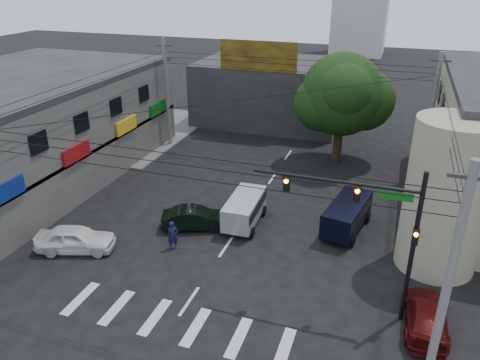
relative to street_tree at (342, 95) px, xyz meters
The scene contains 17 objects.
ground 18.30m from the street_tree, 103.24° to the right, with size 160.00×160.00×0.00m, color black.
sidewalk_far_left 22.67m from the street_tree, behind, with size 16.00×16.00×0.15m, color #514F4C.
building_left 24.68m from the street_tree, 153.43° to the right, with size 14.00×24.00×7.00m, color #4D4A47.
corner_column 14.84m from the street_tree, 61.70° to the right, with size 4.00×4.00×8.00m, color gray.
building_far 12.29m from the street_tree, 131.63° to the left, with size 14.00×10.00×6.00m, color #232326.
billboard 9.17m from the street_tree, 152.86° to the left, with size 7.00×0.30×2.60m, color olive.
street_tree is the anchor object (origin of this frame).
traffic_gantry 18.42m from the street_tree, 78.01° to the right, with size 7.10×0.35×7.20m.
utility_pole_near_right 22.48m from the street_tree, 73.18° to the right, with size 0.32×0.32×9.20m, color #59595B.
utility_pole_far_left 14.56m from the street_tree, behind, with size 0.32×0.32×9.20m, color #59595B.
utility_pole_far_right 6.63m from the street_tree, ahead, with size 0.32×0.32×9.20m, color #59595B.
dark_sedan 15.82m from the street_tree, 115.36° to the right, with size 4.28×2.76×1.33m, color black.
white_compact 22.02m from the street_tree, 123.17° to the right, with size 4.64×3.01×1.47m, color silver.
maroon_sedan 19.96m from the street_tree, 70.39° to the right, with size 1.86×4.42×1.28m, color #460A0A.
silver_minivan 13.56m from the street_tree, 107.54° to the right, with size 1.86×4.18×1.77m, color #A5A7AD, non-canonical shape.
navy_van 12.03m from the street_tree, 78.87° to the right, with size 2.56×4.85×1.84m, color black, non-canonical shape.
traffic_officer 18.06m from the street_tree, 112.68° to the right, with size 0.73×0.68×1.68m, color #12133F.
Camera 1 is at (8.01, -19.00, 14.43)m, focal length 35.00 mm.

